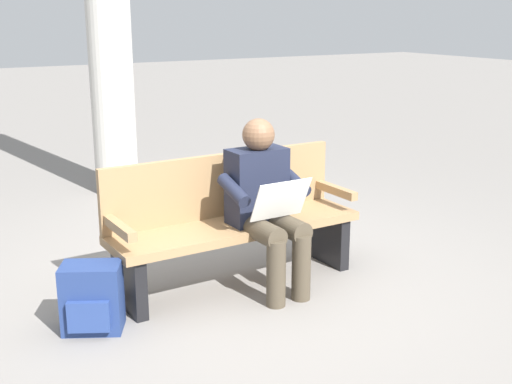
{
  "coord_description": "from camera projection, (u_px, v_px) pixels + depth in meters",
  "views": [
    {
      "loc": [
        2.09,
        3.82,
        1.87
      ],
      "look_at": [
        -0.07,
        0.15,
        0.7
      ],
      "focal_mm": 46.37,
      "sensor_mm": 36.0,
      "label": 1
    }
  ],
  "objects": [
    {
      "name": "ground_plane",
      "position": [
        237.0,
        283.0,
        4.69
      ],
      "size": [
        40.0,
        40.0,
        0.0
      ],
      "primitive_type": "plane",
      "color": "gray"
    },
    {
      "name": "person_seated",
      "position": [
        266.0,
        201.0,
        4.46
      ],
      "size": [
        0.58,
        0.58,
        1.18
      ],
      "rotation": [
        0.0,
        0.0,
        0.02
      ],
      "color": "#1E2338",
      "rests_on": "ground"
    },
    {
      "name": "backpack",
      "position": [
        92.0,
        298.0,
        3.96
      ],
      "size": [
        0.42,
        0.38,
        0.42
      ],
      "rotation": [
        0.0,
        0.0,
        5.8
      ],
      "color": "navy",
      "rests_on": "ground"
    },
    {
      "name": "bench_near",
      "position": [
        232.0,
        219.0,
        4.63
      ],
      "size": [
        1.81,
        0.52,
        0.9
      ],
      "rotation": [
        0.0,
        0.0,
        0.02
      ],
      "color": "#9E7A51",
      "rests_on": "ground"
    }
  ]
}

